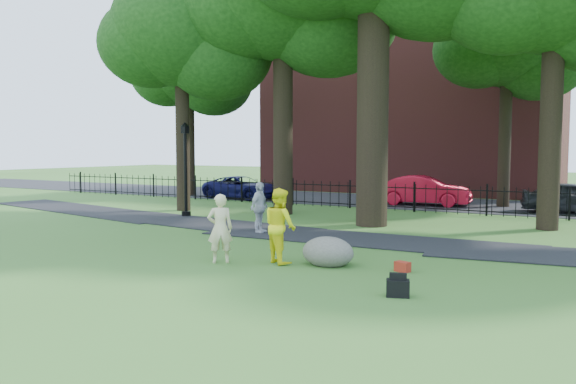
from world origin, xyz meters
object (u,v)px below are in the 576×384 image
Objects in this scene: boulder at (328,250)px; woman at (220,228)px; lamppost at (186,170)px; man at (280,226)px; red_sedan at (424,191)px.

woman is at bearing -156.63° from boulder.
lamppost is at bearing 147.87° from boulder.
man reaches higher than red_sedan.
man is 0.41× the size of red_sedan.
man is (1.25, 0.70, 0.07)m from woman.
woman reaches higher than boulder.
man is 0.47× the size of lamppost.
woman is 2.61m from boulder.
boulder is 10.77m from lamppost.
red_sedan is at bearing -130.56° from woman.
man is at bearing 169.82° from woman.
woman is 15.78m from red_sedan.
red_sedan is at bearing -55.21° from man.
boulder is (1.11, 0.32, -0.53)m from man.
woman reaches higher than red_sedan.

